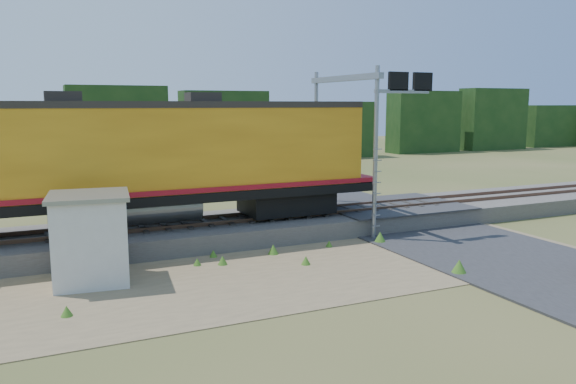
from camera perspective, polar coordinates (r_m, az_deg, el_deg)
name	(u,v)px	position (r m, az deg, el deg)	size (l,w,h in m)	color
ground	(325,269)	(20.41, 3.83, -7.86)	(140.00, 140.00, 0.00)	#475123
ballast	(263,226)	(25.57, -2.55, -3.46)	(70.00, 5.00, 0.80)	slate
rails	(263,216)	(25.47, -2.56, -2.40)	(70.00, 1.54, 0.16)	brown
dirt_shoulder	(269,272)	(20.01, -1.96, -8.14)	(26.00, 8.00, 0.03)	#8C7754
road	(463,243)	(24.91, 17.38, -4.94)	(7.00, 66.00, 0.86)	#38383A
tree_line_north	(138,133)	(56.03, -14.96, 5.77)	(130.00, 3.00, 6.50)	#163413
weed_clumps	(232,281)	(19.16, -5.70, -9.01)	(15.00, 6.20, 0.56)	#417421
locomotive	(117,158)	(23.47, -17.00, 3.32)	(21.89, 3.34, 5.65)	black
shed	(91,238)	(19.66, -19.42, -4.43)	(2.81, 2.81, 3.00)	silver
signal_gantry	(358,110)	(26.40, 7.14, 8.23)	(2.97, 6.20, 7.49)	gray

